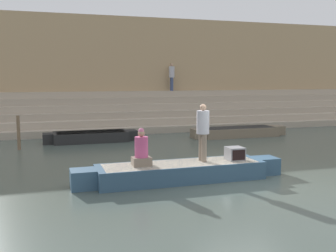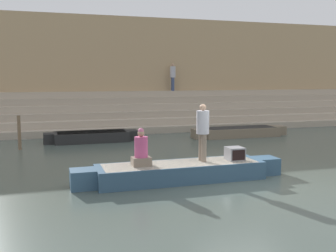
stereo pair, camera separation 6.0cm
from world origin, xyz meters
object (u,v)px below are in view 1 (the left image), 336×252
Objects in this scene: person_rowing at (141,151)px; moored_boat_distant at (91,136)px; person_on_steps at (172,75)px; mooring_post at (19,133)px; moored_boat_shore at (239,131)px; person_standing at (203,129)px; rowboat_main at (181,171)px; tv_set at (235,154)px.

person_rowing is 7.60m from moored_boat_distant.
person_on_steps is (5.56, 5.37, 2.80)m from moored_boat_distant.
mooring_post reaches higher than moored_boat_distant.
mooring_post is 0.82× the size of person_on_steps.
mooring_post reaches higher than moored_boat_shore.
person_standing is 0.33× the size of moored_boat_shore.
moored_boat_shore is (5.50, 7.07, -0.02)m from rowboat_main.
rowboat_main is 1.35m from person_standing.
moored_boat_shore is at bearing 3.80° from mooring_post.
person_rowing reaches higher than rowboat_main.
person_rowing reaches higher than moored_boat_distant.
person_standing is 8.26m from mooring_post.
moored_boat_distant is at bearing 116.95° from person_on_steps.
moored_boat_shore is at bearing 32.04° from person_rowing.
rowboat_main is 7.75m from moored_boat_distant.
person_rowing is 14.05m from person_on_steps.
tv_set is 0.35× the size of mooring_post.
mooring_post is at bearing 103.88° from person_rowing.
person_rowing reaches higher than mooring_post.
person_on_steps is (2.31, 13.02, 2.36)m from tv_set.
mooring_post is (-2.97, -1.18, 0.45)m from moored_boat_distant.
tv_set is at bearing -118.71° from moored_boat_shore.
tv_set is 8.13m from moored_boat_shore.
person_rowing reaches higher than moored_boat_shore.
tv_set is (2.75, -0.10, -0.21)m from person_rowing.
rowboat_main is at bearing 172.04° from tv_set.
rowboat_main is 1.29m from person_rowing.
person_standing is 3.36× the size of tv_set.
person_standing is at bearing -50.15° from mooring_post.
moored_boat_shore is at bearing 56.05° from tv_set.
person_rowing is 2.12× the size of tv_set.
person_rowing is at bearing -178.88° from rowboat_main.
moored_boat_shore is (4.82, 6.99, -1.19)m from person_standing.
rowboat_main is 1.24× the size of moored_boat_shore.
moored_boat_shore is 1.17× the size of moored_boat_distant.
tv_set is 0.12× the size of moored_boat_distant.
rowboat_main is at bearing -16.05° from person_rowing.
person_standing is 13.38m from person_on_steps.
tv_set is at bearing -2.02° from person_standing.
person_standing is at bearing -13.06° from person_rowing.
person_rowing is at bearing -171.41° from person_standing.
moored_boat_shore is at bearing -10.65° from moored_boat_distant.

